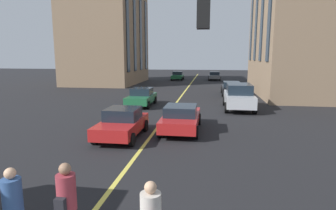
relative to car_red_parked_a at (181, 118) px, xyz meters
name	(u,v)px	position (x,y,z in m)	size (l,w,h in m)	color
lane_centre_line	(175,104)	(8.10, 1.34, -0.70)	(80.00, 0.16, 0.01)	#D8C64C
car_red_parked_a	(181,118)	(0.00, 0.00, 0.00)	(4.40, 1.95, 1.37)	#B21E1E
car_black_parked_b	(231,88)	(14.68, -3.56, 0.00)	(4.40, 1.95, 1.37)	black
car_silver_near	(239,96)	(6.69, -3.56, 0.27)	(4.70, 2.14, 1.88)	#B7BABF
car_green_trailing	(178,76)	(32.14, 3.97, 0.00)	(3.90, 1.89, 1.40)	#1E6038
car_red_oncoming	(122,123)	(-1.58, 2.69, 0.00)	(3.90, 1.89, 1.40)	#B21E1E
car_green_far	(141,97)	(7.14, 3.90, 0.00)	(3.90, 1.89, 1.40)	#1E6038
car_grey_mid	(214,76)	(32.91, -2.06, 0.00)	(4.40, 1.95, 1.37)	slate
pedestrian_near	(14,209)	(-9.71, 2.33, 0.16)	(0.38, 0.38, 1.73)	#997F4C
pedestrian_far	(67,206)	(-9.54, 1.27, 0.22)	(0.50, 0.38, 1.83)	#2D4C7F
traffic_light_mast	(301,54)	(-7.54, -3.48, 3.21)	(0.36, 4.59, 5.50)	#595B60
building_left_near	(107,36)	(25.25, 13.29, 6.05)	(13.19, 9.01, 13.50)	#846B51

